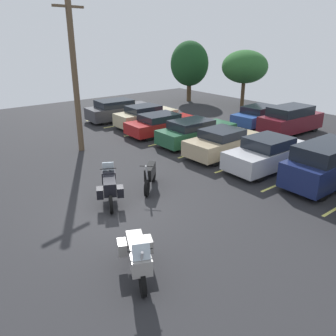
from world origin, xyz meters
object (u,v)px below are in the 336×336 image
at_px(car_charcoal, 119,110).
at_px(car_far_maroon, 291,120).
at_px(motorcycle_touring, 110,186).
at_px(motorcycle_second, 138,254).
at_px(motorcycle_third, 150,175).
at_px(car_silver, 268,154).
at_px(car_navy, 327,164).
at_px(car_champagne, 146,116).
at_px(car_green, 196,132).
at_px(car_red, 162,124).
at_px(car_far_blue, 260,115).
at_px(utility_pole, 75,75).
at_px(car_tan, 223,143).

relative_size(car_charcoal, car_far_maroon, 1.06).
xyz_separation_m(motorcycle_touring, motorcycle_second, (4.30, -1.62, -0.01)).
xyz_separation_m(motorcycle_second, car_far_maroon, (-5.79, 15.78, 0.22)).
xyz_separation_m(motorcycle_second, motorcycle_third, (-4.38, 3.57, -0.07)).
bearing_deg(car_silver, car_charcoal, -178.66).
relative_size(car_navy, car_far_maroon, 0.94).
xyz_separation_m(car_champagne, car_green, (5.15, -0.05, -0.02)).
height_order(car_red, car_green, car_green).
bearing_deg(car_silver, car_green, 179.03).
height_order(car_far_blue, utility_pole, utility_pole).
distance_m(motorcycle_second, car_green, 12.30).
bearing_deg(car_charcoal, motorcycle_touring, -32.48).
bearing_deg(car_green, car_tan, -7.96).
relative_size(motorcycle_second, car_green, 0.44).
height_order(motorcycle_second, car_silver, car_silver).
bearing_deg(car_far_maroon, car_red, -127.16).
height_order(motorcycle_third, car_charcoal, car_charcoal).
height_order(car_silver, car_far_maroon, car_far_maroon).
distance_m(motorcycle_second, car_champagne, 16.14).
relative_size(motorcycle_third, car_navy, 0.38).
height_order(car_charcoal, car_silver, car_silver).
distance_m(car_champagne, car_silver, 10.30).
height_order(car_champagne, car_tan, car_champagne).
relative_size(car_champagne, utility_pole, 0.55).
xyz_separation_m(car_navy, car_far_blue, (-8.40, 6.51, -0.26)).
bearing_deg(car_silver, motorcycle_third, -105.67).
bearing_deg(utility_pole, car_charcoal, 132.58).
bearing_deg(car_navy, motorcycle_touring, -118.04).
height_order(car_champagne, car_green, car_champagne).
height_order(car_green, car_silver, car_silver).
height_order(car_champagne, car_far_maroon, car_far_maroon).
relative_size(car_tan, car_far_maroon, 0.96).
relative_size(car_silver, car_far_blue, 0.97).
height_order(car_tan, car_silver, car_silver).
bearing_deg(motorcycle_second, car_red, 139.65).
bearing_deg(motorcycle_touring, car_far_blue, 105.96).
bearing_deg(car_red, car_champagne, 172.48).
bearing_deg(car_red, car_green, 4.90).
distance_m(car_silver, utility_pole, 10.54).
distance_m(car_charcoal, car_tan, 10.54).
distance_m(car_charcoal, car_far_maroon, 12.19).
xyz_separation_m(motorcycle_third, car_charcoal, (-11.56, 5.46, 0.16)).
xyz_separation_m(car_silver, car_far_maroon, (-3.03, 6.44, 0.14)).
bearing_deg(motorcycle_third, car_red, 138.87).
xyz_separation_m(motorcycle_second, car_champagne, (-13.06, 9.47, 0.07)).
height_order(motorcycle_touring, car_tan, car_tan).
height_order(car_navy, utility_pole, utility_pole).
xyz_separation_m(car_champagne, car_tan, (7.66, -0.40, -0.02)).
distance_m(car_champagne, car_green, 5.15).
bearing_deg(utility_pole, car_navy, 28.85).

